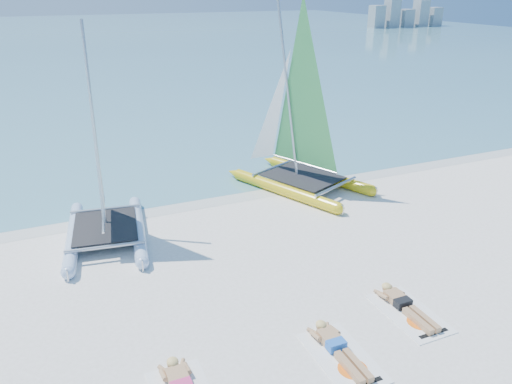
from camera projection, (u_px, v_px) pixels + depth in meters
The scene contains 10 objects.
ground at pixel (272, 284), 11.82m from camera, with size 140.00×140.00×0.00m, color white.
sea at pixel (67, 39), 65.15m from camera, with size 140.00×115.00×0.01m, color #73BABF.
wet_sand_strip at pixel (202, 200), 16.47m from camera, with size 140.00×1.40×0.01m, color silver.
distant_skyline at pixel (405, 15), 83.32m from camera, with size 14.00×2.00×5.00m.
catamaran_blue at pixel (99, 178), 13.39m from camera, with size 2.68×4.62×5.96m.
catamaran_yellow at pixel (293, 126), 16.98m from camera, with size 4.08×5.43×6.69m.
towel_b at pixel (342, 357), 9.49m from camera, with size 1.00×1.85×0.02m, color white.
sunbather_b at pixel (337, 347), 9.61m from camera, with size 0.37×1.73×0.26m.
towel_c at pixel (409, 313), 10.76m from camera, with size 1.00×1.85×0.02m, color white.
sunbather_c at pixel (404, 304), 10.89m from camera, with size 0.37×1.73×0.26m.
Camera 1 is at (-4.37, -9.08, 6.57)m, focal length 35.00 mm.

